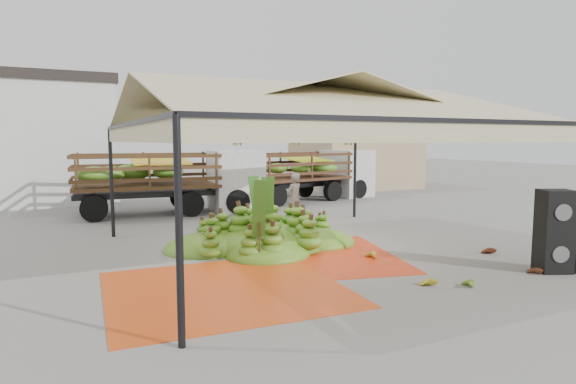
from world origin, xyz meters
name	(u,v)px	position (x,y,z in m)	size (l,w,h in m)	color
ground	(308,252)	(0.00, 0.00, 0.00)	(90.00, 90.00, 0.00)	slate
canopy_tent	(308,113)	(0.00, 0.00, 3.30)	(8.10, 8.10, 4.00)	black
building_tan	(355,151)	(10.00, 13.00, 2.07)	(6.30, 5.30, 4.10)	tan
tarp_left	(225,288)	(-2.71, -1.88, 0.01)	(4.12, 3.92, 0.01)	red
tarp_right	(312,256)	(-0.10, -0.42, 0.01)	(3.74, 3.92, 0.01)	red
banana_heap	(267,225)	(-0.64, 0.99, 0.54)	(5.07, 4.17, 1.09)	#3F6E17
hand_yellow_a	(368,254)	(0.93, -1.15, 0.11)	(0.49, 0.40, 0.22)	gold
hand_yellow_b	(428,282)	(0.67, -3.42, 0.10)	(0.43, 0.35, 0.20)	gold
hand_red_a	(534,270)	(3.15, -3.70, 0.09)	(0.41, 0.33, 0.18)	#552C13
hand_red_b	(488,250)	(3.70, -2.08, 0.10)	(0.46, 0.37, 0.21)	#5F2F15
hand_green	(465,282)	(1.28, -3.70, 0.10)	(0.44, 0.36, 0.20)	#50811B
hanging_bunches	(296,143)	(-0.09, 0.47, 2.62)	(3.24, 0.24, 0.20)	#3D7418
speaker_stack	(554,231)	(3.70, -3.70, 0.84)	(0.78, 0.74, 1.68)	black
banana_leaves	(261,257)	(-1.20, 0.03, 0.00)	(0.96, 1.36, 3.70)	#326A1C
vendor	(294,199)	(1.29, 3.31, 0.84)	(0.61, 0.40, 1.68)	gray
truck_left	(178,175)	(-1.32, 7.64, 1.41)	(6.81, 2.76, 2.28)	#4F321A
truck_right	(314,169)	(5.19, 9.09, 1.36)	(6.73, 3.48, 2.20)	#522C1B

